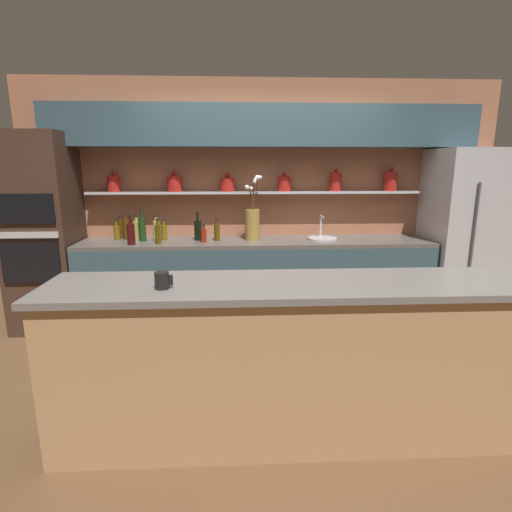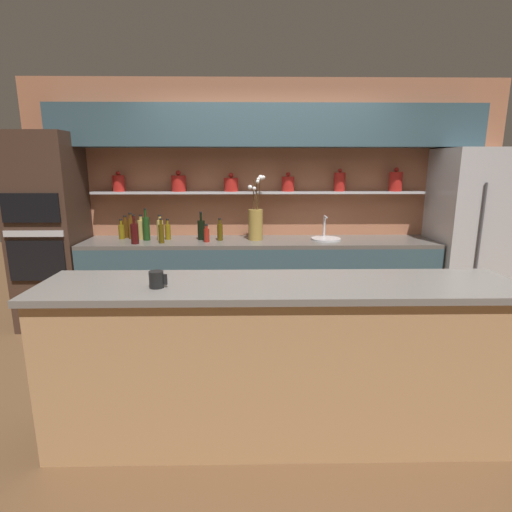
% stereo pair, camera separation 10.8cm
% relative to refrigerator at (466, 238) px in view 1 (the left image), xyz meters
% --- Properties ---
extents(ground_plane, '(12.00, 12.00, 0.00)m').
position_rel_refrigerator_xyz_m(ground_plane, '(-2.20, -1.20, -0.93)').
color(ground_plane, brown).
extents(back_wall_unit, '(5.20, 0.44, 2.60)m').
position_rel_refrigerator_xyz_m(back_wall_unit, '(-2.20, 0.33, 0.62)').
color(back_wall_unit, '#A86647').
rests_on(back_wall_unit, ground_plane).
extents(back_counter_unit, '(3.70, 0.62, 0.92)m').
position_rel_refrigerator_xyz_m(back_counter_unit, '(-2.27, 0.04, -0.47)').
color(back_counter_unit, '#334C56').
rests_on(back_counter_unit, ground_plane).
extents(island_counter, '(2.85, 0.61, 1.02)m').
position_rel_refrigerator_xyz_m(island_counter, '(-2.20, -1.87, -0.42)').
color(island_counter, tan).
rests_on(island_counter, ground_plane).
extents(refrigerator, '(0.81, 0.73, 1.87)m').
position_rel_refrigerator_xyz_m(refrigerator, '(0.00, 0.00, 0.00)').
color(refrigerator, '#B7B7BC').
rests_on(refrigerator, ground_plane).
extents(oven_tower, '(0.66, 0.64, 2.02)m').
position_rel_refrigerator_xyz_m(oven_tower, '(-4.47, 0.04, 0.08)').
color(oven_tower, '#3D281E').
rests_on(oven_tower, ground_plane).
extents(flower_vase, '(0.18, 0.16, 0.68)m').
position_rel_refrigerator_xyz_m(flower_vase, '(-2.31, 0.06, 0.18)').
color(flower_vase, olive).
rests_on(flower_vase, back_counter_unit).
extents(sink_fixture, '(0.31, 0.31, 0.25)m').
position_rel_refrigerator_xyz_m(sink_fixture, '(-1.56, 0.05, 0.01)').
color(sink_fixture, '#B7B7BC').
rests_on(sink_fixture, back_counter_unit).
extents(bottle_spirit_0, '(0.07, 0.07, 0.24)m').
position_rel_refrigerator_xyz_m(bottle_spirit_0, '(-3.73, 0.22, 0.09)').
color(bottle_spirit_0, '#4C2D0C').
rests_on(bottle_spirit_0, back_counter_unit).
extents(bottle_spirit_1, '(0.07, 0.07, 0.27)m').
position_rel_refrigerator_xyz_m(bottle_spirit_1, '(-3.32, 0.04, 0.10)').
color(bottle_spirit_1, tan).
rests_on(bottle_spirit_1, back_counter_unit).
extents(bottle_oil_2, '(0.06, 0.06, 0.22)m').
position_rel_refrigerator_xyz_m(bottle_oil_2, '(-3.25, 0.10, 0.07)').
color(bottle_oil_2, brown).
rests_on(bottle_oil_2, back_counter_unit).
extents(bottle_oil_3, '(0.06, 0.06, 0.24)m').
position_rel_refrigerator_xyz_m(bottle_oil_3, '(-2.69, 0.03, 0.08)').
color(bottle_oil_3, '#47380A').
rests_on(bottle_oil_3, back_counter_unit).
extents(bottle_wine_4, '(0.08, 0.08, 0.30)m').
position_rel_refrigerator_xyz_m(bottle_wine_4, '(-2.89, 0.08, 0.10)').
color(bottle_wine_4, black).
rests_on(bottle_wine_4, back_counter_unit).
extents(bottle_spirit_5, '(0.06, 0.06, 0.28)m').
position_rel_refrigerator_xyz_m(bottle_spirit_5, '(-3.65, 0.14, 0.11)').
color(bottle_spirit_5, '#4C2D0C').
rests_on(bottle_spirit_5, back_counter_unit).
extents(bottle_wine_6, '(0.08, 0.08, 0.30)m').
position_rel_refrigerator_xyz_m(bottle_wine_6, '(-3.54, -0.14, 0.10)').
color(bottle_wine_6, '#380C0C').
rests_on(bottle_wine_6, back_counter_unit).
extents(bottle_sauce_7, '(0.06, 0.06, 0.19)m').
position_rel_refrigerator_xyz_m(bottle_sauce_7, '(-2.82, -0.06, 0.06)').
color(bottle_sauce_7, maroon).
rests_on(bottle_sauce_7, back_counter_unit).
extents(bottle_oil_8, '(0.05, 0.05, 0.25)m').
position_rel_refrigerator_xyz_m(bottle_oil_8, '(-3.27, -0.11, 0.09)').
color(bottle_oil_8, '#47380A').
rests_on(bottle_oil_8, back_counter_unit).
extents(bottle_oil_9, '(0.06, 0.06, 0.22)m').
position_rel_refrigerator_xyz_m(bottle_oil_9, '(-3.75, 0.14, 0.07)').
color(bottle_oil_9, brown).
rests_on(bottle_oil_9, back_counter_unit).
extents(bottle_wine_10, '(0.07, 0.07, 0.34)m').
position_rel_refrigerator_xyz_m(bottle_wine_10, '(-3.47, 0.05, 0.12)').
color(bottle_wine_10, '#193814').
rests_on(bottle_wine_10, back_counter_unit).
extents(bottle_spirit_11, '(0.07, 0.07, 0.26)m').
position_rel_refrigerator_xyz_m(bottle_spirit_11, '(-3.53, 0.12, 0.10)').
color(bottle_spirit_11, tan).
rests_on(bottle_spirit_11, back_counter_unit).
extents(coffee_mug, '(0.10, 0.08, 0.10)m').
position_rel_refrigerator_xyz_m(coffee_mug, '(-2.91, -1.95, 0.13)').
color(coffee_mug, black).
rests_on(coffee_mug, island_counter).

